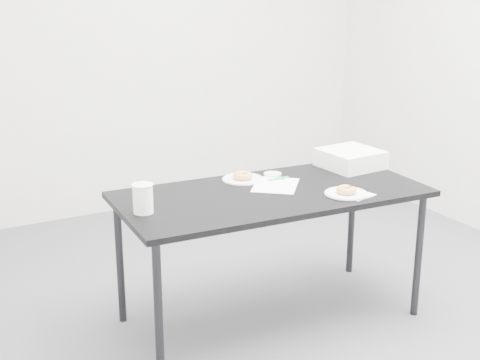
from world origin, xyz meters
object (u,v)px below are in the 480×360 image
bakery_box (350,159)px  scorecard (276,185)px  plate_near (346,194)px  table (271,201)px  coffee_cup (143,198)px  donut_near (346,190)px  pen (278,179)px  plate_far (243,179)px  donut_far (243,176)px

bakery_box → scorecard: bearing=-174.6°
scorecard → plate_near: size_ratio=1.29×
table → plate_near: size_ratio=7.37×
table → bakery_box: size_ratio=5.26×
coffee_cup → bakery_box: 1.29m
plate_near → donut_near: size_ratio=2.13×
pen → plate_near: pen is taller
donut_near → plate_far: (-0.32, 0.46, -0.02)m
scorecard → plate_near: bearing=-13.7°
coffee_cup → donut_near: bearing=-13.4°
bakery_box → donut_far: bearing=169.4°
plate_far → coffee_cup: 0.68m
pen → plate_near: (0.16, -0.37, -0.00)m
scorecard → pen: size_ratio=2.15×
plate_near → coffee_cup: coffee_cup is taller
plate_near → donut_far: bearing=124.8°
table → plate_near: (0.29, -0.22, 0.06)m
donut_far → scorecard: bearing=-58.8°
pen → plate_far: (-0.16, 0.09, -0.00)m
coffee_cup → plate_near: bearing=-13.4°
donut_near → donut_far: (-0.32, 0.46, -0.00)m
plate_near → coffee_cup: size_ratio=1.56×
scorecard → pen: pen is taller
pen → plate_near: 0.40m
pen → donut_near: 0.41m
scorecard → donut_far: donut_far is taller
bakery_box → donut_near: bearing=-133.8°
scorecard → donut_far: bearing=160.9°
donut_near → coffee_cup: 0.99m
table → coffee_cup: (-0.67, 0.01, 0.12)m
pen → coffee_cup: (-0.80, -0.15, 0.06)m
plate_near → donut_far: 0.56m
coffee_cup → plate_far: bearing=20.1°
table → donut_near: size_ratio=15.70×
plate_near → bakery_box: bearing=50.3°
table → donut_near: 0.37m
plate_far → donut_near: bearing=-55.2°
table → scorecard: 0.12m
scorecard → pen: 0.10m
scorecard → bakery_box: 0.55m
donut_near → bakery_box: bearing=50.3°
donut_far → coffee_cup: coffee_cup is taller
pen → coffee_cup: size_ratio=0.93×
pen → coffee_cup: 0.82m
plate_near → plate_far: bearing=124.8°
donut_near → bakery_box: 0.50m
donut_near → plate_far: size_ratio=0.46×
plate_near → bakery_box: 0.51m
table → scorecard: size_ratio=5.73×
plate_near → donut_far: size_ratio=2.07×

